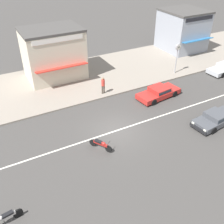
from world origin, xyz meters
TOP-DOWN VIEW (x-y plane):
  - ground_plane at (0.00, 0.00)m, footprint 160.00×160.00m
  - lane_centre_stripe at (0.00, 0.00)m, footprint 50.40×0.14m
  - kerb_strip at (0.00, 10.04)m, footprint 68.00×10.00m
  - sedan_dark_grey_1 at (7.69, -3.03)m, footprint 4.32×2.12m
  - sedan_red_4 at (6.23, 2.79)m, footprint 4.67×2.28m
  - motorcycle_0 at (-9.32, -4.36)m, footprint 1.93×0.56m
  - motorcycle_2 at (-2.08, -1.36)m, footprint 1.13×1.69m
  - street_clock at (11.00, 6.14)m, footprint 0.66×0.22m
  - pedestrian_by_shop at (1.69, 5.76)m, footprint 0.34×0.34m
  - shopfront_corner_warung at (16.80, 12.05)m, footprint 5.20×6.14m
  - shopfront_mid_block at (-1.20, 11.65)m, footprint 6.07×5.28m

SIDE VIEW (x-z plane):
  - ground_plane at x=0.00m, z-range 0.00..0.00m
  - lane_centre_stripe at x=0.00m, z-range 0.00..0.01m
  - kerb_strip at x=0.00m, z-range 0.00..0.15m
  - motorcycle_2 at x=-2.08m, z-range 0.03..0.82m
  - motorcycle_0 at x=-9.32m, z-range 0.03..0.82m
  - sedan_dark_grey_1 at x=7.69m, z-range 0.00..1.07m
  - sedan_red_4 at x=6.23m, z-range 0.00..1.07m
  - pedestrian_by_shop at x=1.69m, z-range 0.30..2.02m
  - street_clock at x=11.00m, z-range 0.99..4.38m
  - shopfront_corner_warung at x=16.80m, z-range 0.16..5.31m
  - shopfront_mid_block at x=-1.20m, z-range 0.16..5.47m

